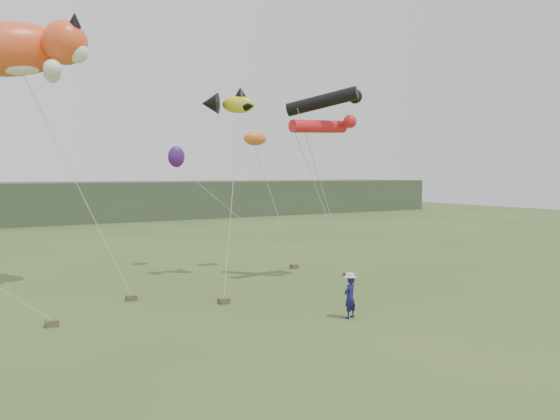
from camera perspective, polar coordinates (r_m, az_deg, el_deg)
The scene contains 8 objects.
ground at distance 19.08m, azimuth 2.26°, elevation -11.03°, with size 120.00×120.00×0.00m, color #385123.
headland at distance 60.63m, azimuth -24.07°, elevation 0.68°, with size 90.00×13.00×4.00m.
festival_attendant at distance 18.80m, azimuth 7.31°, elevation -9.01°, with size 0.53×0.35×1.45m, color #171654.
sandbag_anchors at distance 22.98m, azimuth -5.65°, elevation -8.23°, with size 13.79×5.45×0.20m.
cat_kite at distance 25.63m, azimuth -25.39°, elevation 15.00°, with size 6.46×3.45×2.94m.
fish_kite at distance 25.46m, azimuth -5.45°, elevation 11.02°, with size 2.66×1.75×1.28m.
tube_kites at distance 25.08m, azimuth 4.88°, elevation 10.18°, with size 3.46×2.92×2.08m.
misc_kites at distance 28.10m, azimuth -6.49°, elevation 6.56°, with size 4.34×3.11×1.81m.
Camera 1 is at (-10.03, -15.47, 4.89)m, focal length 35.00 mm.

